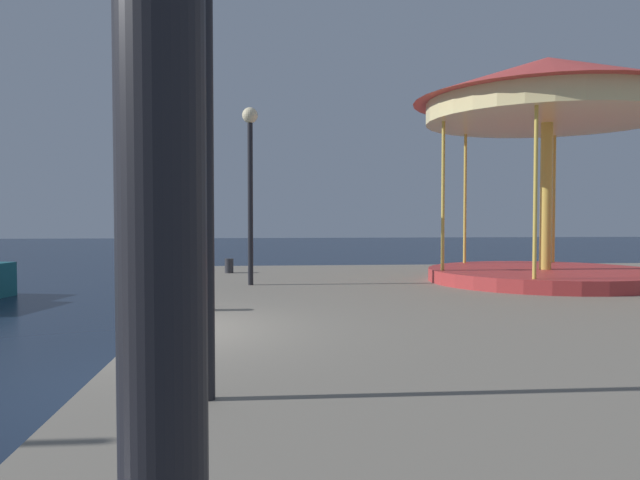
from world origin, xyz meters
The scene contains 6 objects.
ground_plane centered at (0.00, 0.00, 0.00)m, with size 120.00×120.00×0.00m, color #162338.
carousel centered at (8.37, 5.57, 4.79)m, with size 6.35×6.35×5.35m.
lamp_post_mid_promenade centered at (1.18, -3.31, 3.61)m, with size 0.36×0.36×4.07m.
lamp_post_far_end centered at (1.33, 5.52, 3.59)m, with size 0.36×0.36×4.05m.
bollard_north centered at (0.65, 1.75, 1.00)m, with size 0.24×0.24×0.40m, color #2D2D33.
bollard_center centered at (0.66, 8.60, 1.00)m, with size 0.24×0.24×0.40m, color #2D2D33.
Camera 1 is at (1.67, -8.56, 2.36)m, focal length 34.37 mm.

